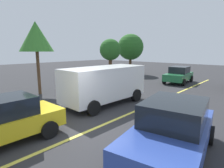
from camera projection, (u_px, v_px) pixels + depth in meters
ground_plane at (91, 130)px, 7.27m from camera, size 80.00×80.00×0.00m
lane_marking_centre at (134, 112)px, 9.47m from camera, size 28.00×0.16×0.01m
white_van at (104, 83)px, 10.64m from camera, size 5.26×2.39×2.20m
car_blue_near_curb at (172, 129)px, 5.39m from camera, size 4.59×2.65×1.69m
car_green_far_lane at (179, 75)px, 17.85m from camera, size 4.16×2.29×1.59m
tree_left_verge at (110, 50)px, 20.30m from camera, size 2.38×2.38×4.42m
tree_centre_verge at (36, 37)px, 12.64m from camera, size 2.32×2.32×5.13m
tree_right_verge at (131, 47)px, 24.21m from camera, size 3.42×3.42×5.29m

